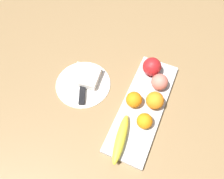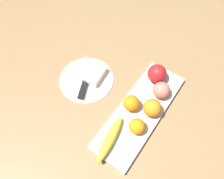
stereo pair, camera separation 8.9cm
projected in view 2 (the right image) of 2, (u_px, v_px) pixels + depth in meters
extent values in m
plane|color=olive|center=(138.00, 121.00, 0.87)|extent=(2.40, 2.40, 0.00)
cube|color=#B5B7BA|center=(140.00, 111.00, 0.88)|extent=(0.48, 0.16, 0.02)
sphere|color=red|center=(157.00, 74.00, 0.92)|extent=(0.08, 0.08, 0.08)
ellipsoid|color=yellow|center=(110.00, 139.00, 0.79)|extent=(0.19, 0.07, 0.04)
sphere|color=orange|center=(131.00, 103.00, 0.85)|extent=(0.06, 0.06, 0.06)
sphere|color=orange|center=(137.00, 126.00, 0.81)|extent=(0.06, 0.06, 0.06)
sphere|color=orange|center=(152.00, 108.00, 0.84)|extent=(0.07, 0.07, 0.07)
sphere|color=#E17565|center=(161.00, 90.00, 0.88)|extent=(0.07, 0.07, 0.07)
cylinder|color=white|center=(86.00, 79.00, 0.97)|extent=(0.24, 0.24, 0.01)
cube|color=white|center=(90.00, 72.00, 0.96)|extent=(0.12, 0.13, 0.03)
cube|color=silver|center=(87.00, 79.00, 0.96)|extent=(0.15, 0.08, 0.00)
cube|color=black|center=(83.00, 90.00, 0.93)|extent=(0.09, 0.06, 0.01)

